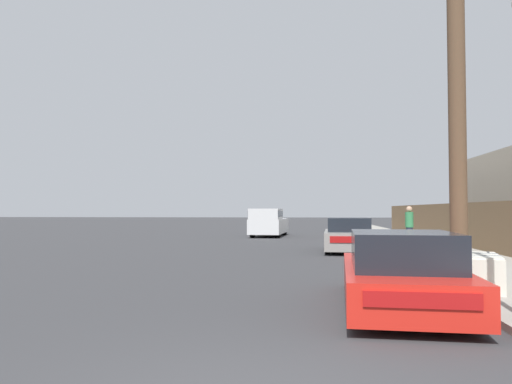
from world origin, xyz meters
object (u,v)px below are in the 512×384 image
Objects in this scene: discarded_fridge at (481,272)px; pedestrian at (409,226)px; pickup_truck at (268,223)px; car_parked_mid at (348,236)px; parked_sports_car_red at (401,274)px; utility_pole at (457,93)px.

discarded_fridge is 11.66m from pedestrian.
pickup_truck is at bearing 124.69° from pedestrian.
pickup_truck is at bearing 112.98° from car_parked_mid.
utility_pole reaches higher than parked_sports_car_red.
car_parked_mid is (-1.71, 10.21, 0.18)m from discarded_fridge.
parked_sports_car_red is at bearing -101.99° from pedestrian.
parked_sports_car_red is 13.39m from pedestrian.
parked_sports_car_red is 0.86× the size of pickup_truck.
car_parked_mid is at bearing 112.64° from discarded_fridge.
pickup_truck is 20.93m from utility_pole.
car_parked_mid is 0.53× the size of utility_pole.
parked_sports_car_red is (-1.80, -1.48, 0.13)m from discarded_fridge.
pedestrian reaches higher than car_parked_mid.
pedestrian is (2.78, 13.09, 0.41)m from parked_sports_car_red.
discarded_fridge is 4.24m from utility_pole.
pickup_truck is at bearing 106.55° from utility_pole.
utility_pole is (1.88, 3.11, 3.79)m from parked_sports_car_red.
car_parked_mid is 0.80× the size of pickup_truck.
pedestrian is (2.68, 1.40, 0.36)m from car_parked_mid.
discarded_fridge is 2.34m from parked_sports_car_red.
utility_pole is 10.58m from pedestrian.
pickup_truck is (-5.80, 21.40, 0.42)m from discarded_fridge.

